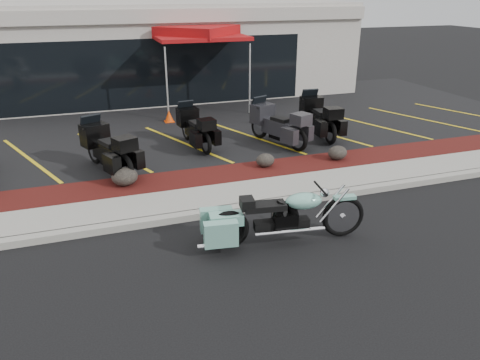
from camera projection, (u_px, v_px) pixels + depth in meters
name	position (u px, v px, depth m)	size (l,w,h in m)	color
ground	(246.00, 231.00, 9.46)	(90.00, 90.00, 0.00)	black
curb	(233.00, 209.00, 10.22)	(24.00, 0.25, 0.15)	gray
sidewalk	(223.00, 197.00, 10.83)	(24.00, 1.20, 0.15)	gray
mulch_bed	(209.00, 178.00, 11.88)	(24.00, 1.20, 0.16)	black
upper_lot	(169.00, 124.00, 16.60)	(26.00, 9.60, 0.15)	black
dealership_building	(140.00, 48.00, 21.36)	(18.00, 8.16, 4.00)	#A8A298
boulder_left	(125.00, 177.00, 11.17)	(0.62, 0.52, 0.44)	black
boulder_mid	(265.00, 160.00, 12.37)	(0.50, 0.41, 0.35)	black
boulder_right	(337.00, 153.00, 12.88)	(0.54, 0.45, 0.38)	black
hero_cruiser	(343.00, 211.00, 9.05)	(3.19, 0.81, 1.12)	#7DC2AF
touring_black_front	(93.00, 139.00, 12.42)	(2.33, 0.89, 1.35)	black
touring_black_mid	(186.00, 120.00, 14.42)	(2.14, 0.82, 1.24)	black
touring_grey	(259.00, 117.00, 14.56)	(2.31, 0.88, 1.34)	#2A2A2E
touring_black_rear	(309.00, 109.00, 15.50)	(2.34, 0.89, 1.36)	black
traffic_cone	(169.00, 116.00, 16.56)	(0.32, 0.32, 0.42)	#E94407
popup_canopy	(197.00, 33.00, 17.67)	(4.20, 4.20, 3.10)	silver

